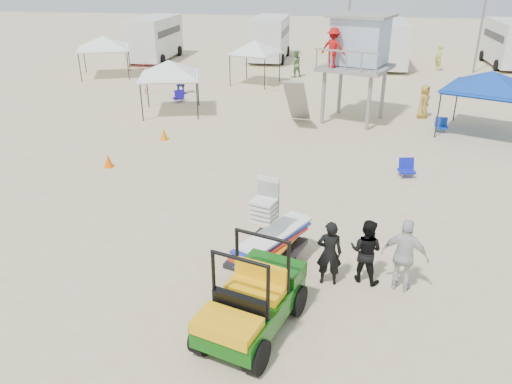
# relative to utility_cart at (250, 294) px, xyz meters

# --- Properties ---
(ground) EXTENTS (140.00, 140.00, 0.00)m
(ground) POSITION_rel_utility_cart_xyz_m (-1.05, 1.12, -0.94)
(ground) COLOR beige
(ground) RESTS_ON ground
(utility_cart) EXTENTS (2.05, 2.92, 2.01)m
(utility_cart) POSITION_rel_utility_cart_xyz_m (0.00, 0.00, 0.00)
(utility_cart) COLOR #0D4D0C
(utility_cart) RESTS_ON ground
(surf_trailer) EXTENTS (1.91, 2.68, 2.17)m
(surf_trailer) POSITION_rel_utility_cart_xyz_m (0.00, 2.34, -0.05)
(surf_trailer) COLOR black
(surf_trailer) RESTS_ON ground
(man_left) EXTENTS (0.62, 0.42, 1.64)m
(man_left) POSITION_rel_utility_cart_xyz_m (1.52, 2.04, -0.12)
(man_left) COLOR black
(man_left) RESTS_ON ground
(man_mid) EXTENTS (0.95, 0.85, 1.62)m
(man_mid) POSITION_rel_utility_cart_xyz_m (2.37, 2.29, -0.13)
(man_mid) COLOR black
(man_mid) RESTS_ON ground
(man_right) EXTENTS (1.15, 0.73, 1.82)m
(man_right) POSITION_rel_utility_cart_xyz_m (3.22, 2.04, -0.03)
(man_right) COLOR silver
(man_right) RESTS_ON ground
(lifeguard_tower) EXTENTS (3.86, 3.86, 4.81)m
(lifeguard_tower) POSITION_rel_utility_cart_xyz_m (2.18, 16.12, 2.64)
(lifeguard_tower) COLOR gray
(lifeguard_tower) RESTS_ON ground
(canopy_blue) EXTENTS (4.43, 4.43, 3.23)m
(canopy_blue) POSITION_rel_utility_cart_xyz_m (7.98, 14.75, 1.74)
(canopy_blue) COLOR black
(canopy_blue) RESTS_ON ground
(canopy_white_a) EXTENTS (3.45, 3.45, 3.08)m
(canopy_white_a) POSITION_rel_utility_cart_xyz_m (-6.84, 16.00, 1.59)
(canopy_white_a) COLOR black
(canopy_white_a) RESTS_ON ground
(canopy_white_b) EXTENTS (4.13, 4.13, 3.05)m
(canopy_white_b) POSITION_rel_utility_cart_xyz_m (-14.20, 24.34, 1.57)
(canopy_white_b) COLOR black
(canopy_white_b) RESTS_ON ground
(canopy_white_c) EXTENTS (3.13, 3.13, 3.12)m
(canopy_white_c) POSITION_rel_utility_cart_xyz_m (-3.74, 23.52, 1.63)
(canopy_white_c) COLOR black
(canopy_white_c) RESTS_ON ground
(umbrella_a) EXTENTS (2.70, 2.72, 1.86)m
(umbrella_a) POSITION_rel_utility_cart_xyz_m (-9.67, 19.59, -0.01)
(umbrella_a) COLOR red
(umbrella_a) RESTS_ON ground
(umbrella_b) EXTENTS (2.38, 2.39, 1.57)m
(umbrella_b) POSITION_rel_utility_cart_xyz_m (-2.64, 21.07, -0.15)
(umbrella_b) COLOR #EFFC16
(umbrella_b) RESTS_ON ground
(cone_near) EXTENTS (0.34, 0.34, 0.50)m
(cone_near) POSITION_rel_utility_cart_xyz_m (-6.86, 8.32, -0.69)
(cone_near) COLOR #FF5E08
(cone_near) RESTS_ON ground
(cone_far) EXTENTS (0.34, 0.34, 0.50)m
(cone_far) POSITION_rel_utility_cart_xyz_m (-5.85, 11.76, -0.69)
(cone_far) COLOR orange
(cone_far) RESTS_ON ground
(beach_chair_a) EXTENTS (0.73, 0.83, 0.64)m
(beach_chair_a) POSITION_rel_utility_cart_xyz_m (-7.19, 18.30, -0.63)
(beach_chair_a) COLOR #1B0E98
(beach_chair_a) RESTS_ON ground
(beach_chair_b) EXTENTS (0.63, 0.68, 0.64)m
(beach_chair_b) POSITION_rel_utility_cart_xyz_m (4.11, 9.22, -0.63)
(beach_chair_b) COLOR #1018B0
(beach_chair_b) RESTS_ON ground
(beach_chair_c) EXTENTS (0.61, 0.66, 0.64)m
(beach_chair_c) POSITION_rel_utility_cart_xyz_m (6.27, 14.92, -0.63)
(beach_chair_c) COLOR #0E349B
(beach_chair_c) RESTS_ON ground
(rv_far_left) EXTENTS (2.64, 6.80, 3.25)m
(rv_far_left) POSITION_rel_utility_cart_xyz_m (-13.05, 31.11, 0.86)
(rv_far_left) COLOR silver
(rv_far_left) RESTS_ON ground
(rv_mid_left) EXTENTS (2.65, 6.50, 3.25)m
(rv_mid_left) POSITION_rel_utility_cart_xyz_m (-4.05, 32.61, 0.86)
(rv_mid_left) COLOR silver
(rv_mid_left) RESTS_ON ground
(rv_mid_right) EXTENTS (2.64, 7.00, 3.25)m
(rv_mid_right) POSITION_rel_utility_cart_xyz_m (4.95, 31.11, 0.86)
(rv_mid_right) COLOR silver
(rv_mid_right) RESTS_ON ground
(rv_far_right) EXTENTS (2.64, 6.60, 3.25)m
(rv_far_right) POSITION_rel_utility_cart_xyz_m (13.95, 32.61, 0.86)
(rv_far_right) COLOR silver
(rv_far_right) RESTS_ON ground
(light_pole_left) EXTENTS (0.14, 0.14, 8.00)m
(light_pole_left) POSITION_rel_utility_cart_xyz_m (1.95, 28.12, 3.06)
(light_pole_left) COLOR slate
(light_pole_left) RESTS_ON ground
(light_pole_right) EXTENTS (0.14, 0.14, 8.00)m
(light_pole_right) POSITION_rel_utility_cart_xyz_m (10.95, 29.62, 3.06)
(light_pole_right) COLOR slate
(light_pole_right) RESTS_ON ground
(distant_beachgoers) EXTENTS (17.27, 13.64, 1.79)m
(distant_beachgoers) POSITION_rel_utility_cart_xyz_m (-0.77, 22.61, -0.08)
(distant_beachgoers) COLOR #5C834E
(distant_beachgoers) RESTS_ON ground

